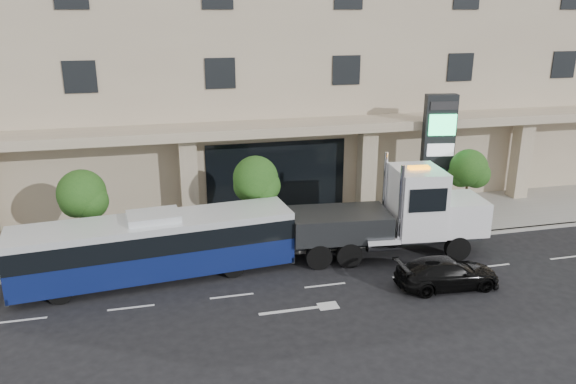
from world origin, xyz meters
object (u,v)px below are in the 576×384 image
Objects in this scene: city_bus at (156,245)px; tow_truck at (397,216)px; black_sedan at (447,273)px; signage_pylon at (437,156)px.

city_bus is 1.15× the size of tow_truck.
tow_truck is (11.12, -0.09, 0.42)m from city_bus.
city_bus is at bearing 75.11° from black_sedan.
signage_pylon is at bearing 8.96° from city_bus.
signage_pylon is (3.36, 7.74, 2.96)m from black_sedan.
tow_truck is 2.37× the size of black_sedan.
signage_pylon reaches higher than black_sedan.
tow_truck is at bearing -126.35° from signage_pylon.
tow_truck is 1.54× the size of signage_pylon.
black_sedan is 0.65× the size of signage_pylon.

